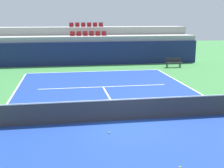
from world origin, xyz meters
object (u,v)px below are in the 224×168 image
tennis_ball_0 (180,167)px  tennis_ball_1 (109,133)px  tennis_net (122,109)px  player_bench (173,62)px

tennis_ball_0 → tennis_ball_1: size_ratio=1.00×
tennis_net → player_bench: bearing=60.8°
player_bench → tennis_ball_0: 18.45m
player_bench → tennis_ball_0: size_ratio=22.73×
tennis_ball_0 → tennis_net: bearing=101.4°
tennis_net → tennis_ball_1: tennis_net is taller
tennis_net → tennis_ball_0: tennis_net is taller
player_bench → tennis_ball_0: bearing=-110.1°
player_bench → tennis_ball_0: player_bench is taller
tennis_ball_0 → player_bench: bearing=69.9°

